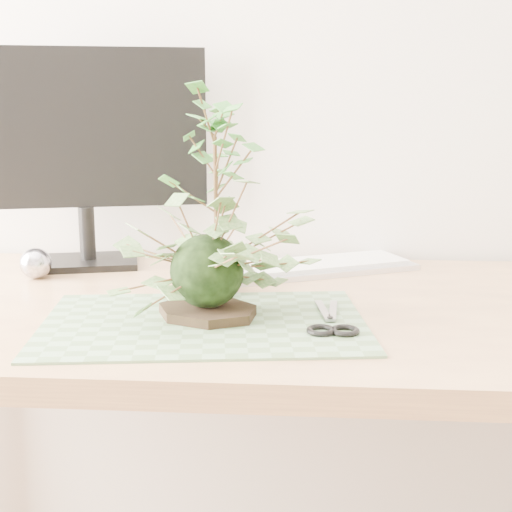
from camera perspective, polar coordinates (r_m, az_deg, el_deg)
name	(u,v)px	position (r m, az deg, el deg)	size (l,w,h in m)	color
desk	(269,352)	(1.22, 1.08, -7.73)	(1.60, 0.70, 0.74)	tan
cutting_mat	(204,323)	(1.09, -4.18, -5.34)	(0.49, 0.33, 0.00)	#537449
stone_dish	(208,311)	(1.11, -3.89, -4.44)	(0.16, 0.16, 0.01)	black
ivy_kokedama	(206,237)	(1.08, -3.98, 1.55)	(0.35, 0.35, 0.23)	black
maple_kokedama	(215,149)	(1.21, -3.30, 8.52)	(0.25, 0.25, 0.36)	black
keyboard	(298,268)	(1.41, 3.40, -0.97)	(0.49, 0.33, 0.02)	silver
monitor	(84,142)	(1.48, -13.62, 8.85)	(0.48, 0.19, 0.43)	black
foil_ball	(36,263)	(1.41, -17.21, -0.56)	(0.06, 0.06, 0.06)	silver
scissors	(331,326)	(1.06, 6.02, -5.57)	(0.08, 0.18, 0.01)	gray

